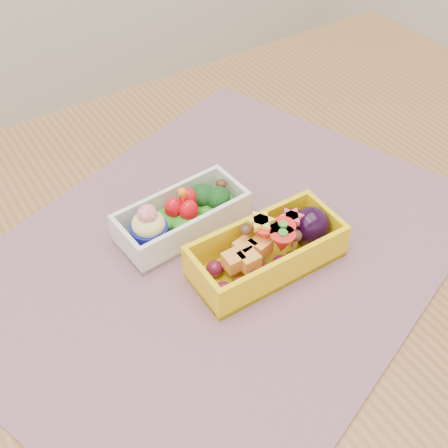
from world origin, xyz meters
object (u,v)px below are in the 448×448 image
placemat (221,252)px  bento_yellow (270,249)px  bento_white (181,217)px  table (239,298)px

placemat → bento_yellow: bento_yellow is taller
placemat → bento_white: 0.06m
table → bento_white: size_ratio=7.36×
table → bento_yellow: size_ratio=6.79×
placemat → bento_yellow: bearing=-53.3°
bento_white → bento_yellow: bearing=-65.6°
table → placemat: 0.10m
table → bento_yellow: bearing=-76.2°
table → bento_yellow: bento_yellow is taller
placemat → bento_white: (-0.02, 0.06, 0.02)m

